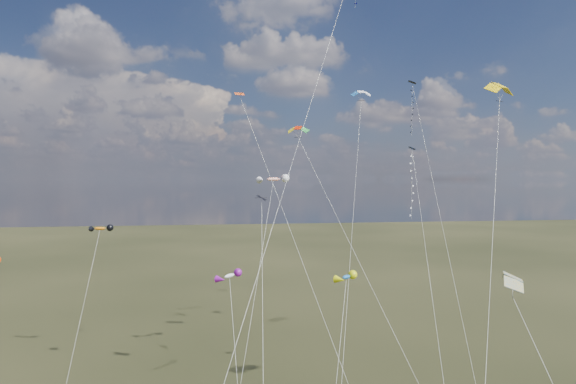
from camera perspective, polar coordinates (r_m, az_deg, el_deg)
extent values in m
cube|color=black|center=(68.02, 13.63, 11.77)|extent=(1.22, 1.26, 0.41)
cylinder|color=silver|center=(58.41, 16.57, -2.55)|extent=(1.00, 18.46, 32.52)
cylinder|color=silver|center=(37.94, 0.35, 2.92)|extent=(17.28, 25.74, 42.47)
cube|color=black|center=(41.34, -2.95, -0.65)|extent=(0.95, 1.00, 0.39)
cylinder|color=silver|center=(36.16, -2.81, -16.07)|extent=(1.30, 13.61, 18.76)
cube|color=#0D1843|center=(51.85, 13.62, 4.75)|extent=(0.62, 0.67, 0.30)
cylinder|color=silver|center=(44.03, 15.56, -9.89)|extent=(3.77, 17.08, 23.30)
cube|color=#DE4712|center=(50.51, -5.42, 10.81)|extent=(0.98, 0.92, 0.38)
cylinder|color=silver|center=(44.32, 1.09, -6.36)|extent=(9.18, 13.03, 28.49)
cylinder|color=silver|center=(36.13, 21.57, -8.49)|extent=(12.55, 18.92, 28.18)
cylinder|color=silver|center=(49.71, 7.10, -4.35)|extent=(8.35, 21.47, 30.52)
cylinder|color=silver|center=(44.26, 8.61, -8.55)|extent=(9.18, 13.93, 25.19)
ellipsoid|color=orange|center=(63.90, -20.18, -3.82)|extent=(2.76, 1.30, 0.88)
cylinder|color=silver|center=(58.93, -21.76, -11.42)|extent=(0.85, 12.81, 14.51)
ellipsoid|color=white|center=(43.07, -6.51, -9.22)|extent=(2.24, 2.65, 0.74)
cylinder|color=silver|center=(40.91, -5.76, -18.74)|extent=(0.68, 7.92, 12.30)
ellipsoid|color=red|center=(58.16, -1.64, 1.44)|extent=(3.48, 1.94, 1.06)
cylinder|color=silver|center=(51.94, -3.46, -9.81)|extent=(5.09, 13.98, 20.27)
ellipsoid|color=#1B63A8|center=(41.63, 6.51, -9.36)|extent=(2.00, 1.83, 0.81)
cylinder|color=silver|center=(38.37, 5.41, -20.00)|extent=(4.07, 9.65, 12.48)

